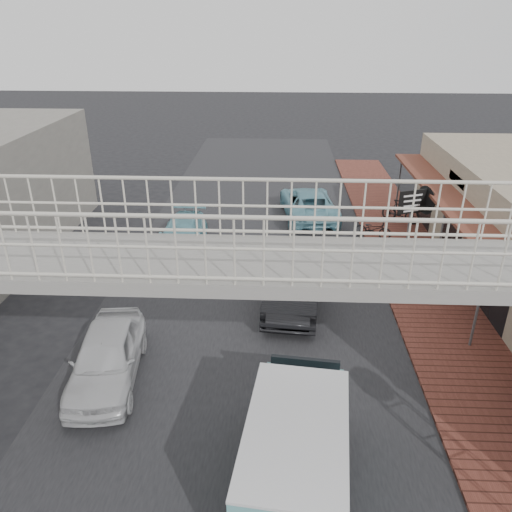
# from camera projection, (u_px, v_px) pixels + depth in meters

# --- Properties ---
(ground) EXTENTS (120.00, 120.00, 0.00)m
(ground) POSITION_uv_depth(u_px,v_px,m) (238.00, 362.00, 14.38)
(ground) COLOR black
(ground) RESTS_ON ground
(road_strip) EXTENTS (10.00, 60.00, 0.01)m
(road_strip) POSITION_uv_depth(u_px,v_px,m) (238.00, 361.00, 14.38)
(road_strip) COLOR black
(road_strip) RESTS_ON ground
(sidewalk) EXTENTS (3.00, 40.00, 0.10)m
(sidewalk) POSITION_uv_depth(u_px,v_px,m) (437.00, 311.00, 16.79)
(sidewalk) COLOR brown
(sidewalk) RESTS_ON ground
(footbridge) EXTENTS (16.40, 2.40, 6.34)m
(footbridge) POSITION_uv_depth(u_px,v_px,m) (218.00, 356.00, 9.41)
(footbridge) COLOR gray
(footbridge) RESTS_ON ground
(white_hatchback) EXTENTS (2.14, 4.36, 1.43)m
(white_hatchback) POSITION_uv_depth(u_px,v_px,m) (107.00, 357.00, 13.42)
(white_hatchback) COLOR silver
(white_hatchback) RESTS_ON ground
(dark_sedan) EXTENTS (2.14, 5.09, 1.64)m
(dark_sedan) POSITION_uv_depth(u_px,v_px,m) (293.00, 280.00, 17.15)
(dark_sedan) COLOR black
(dark_sedan) RESTS_ON ground
(angkot_curb) EXTENTS (2.99, 5.45, 1.45)m
(angkot_curb) POSITION_uv_depth(u_px,v_px,m) (308.00, 203.00, 24.65)
(angkot_curb) COLOR #67A3B3
(angkot_curb) RESTS_ON ground
(angkot_far) EXTENTS (1.79, 4.36, 1.26)m
(angkot_far) POSITION_uv_depth(u_px,v_px,m) (182.00, 235.00, 21.28)
(angkot_far) COLOR #67A6B3
(angkot_far) RESTS_ON ground
(angkot_van) EXTENTS (2.41, 4.51, 2.12)m
(angkot_van) POSITION_uv_depth(u_px,v_px,m) (296.00, 447.00, 9.76)
(angkot_van) COLOR black
(angkot_van) RESTS_ON ground
(motorcycle_near) EXTENTS (1.73, 1.05, 0.86)m
(motorcycle_near) POSITION_uv_depth(u_px,v_px,m) (373.00, 229.00, 22.14)
(motorcycle_near) COLOR black
(motorcycle_near) RESTS_ON sidewalk
(motorcycle_far) EXTENTS (1.84, 1.29, 1.09)m
(motorcycle_far) POSITION_uv_depth(u_px,v_px,m) (401.00, 211.00, 23.82)
(motorcycle_far) COLOR black
(motorcycle_far) RESTS_ON sidewalk
(arrow_sign) EXTENTS (1.88, 1.26, 3.11)m
(arrow_sign) POSITION_uv_depth(u_px,v_px,m) (430.00, 201.00, 19.26)
(arrow_sign) COLOR #59595B
(arrow_sign) RESTS_ON sidewalk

